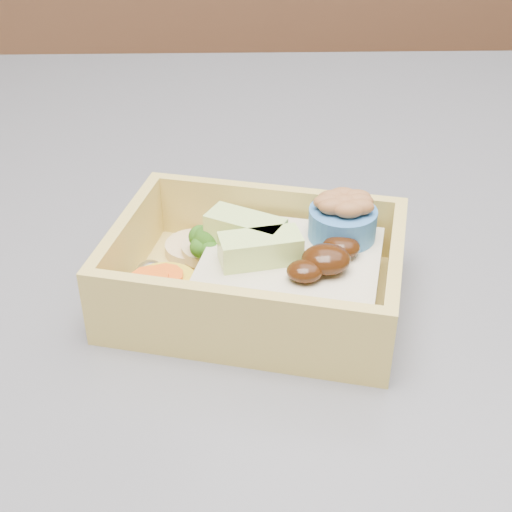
{
  "coord_description": "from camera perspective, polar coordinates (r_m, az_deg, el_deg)",
  "views": [
    {
      "loc": [
        -0.22,
        -0.56,
        1.2
      ],
      "look_at": [
        -0.21,
        -0.19,
        0.95
      ],
      "focal_mm": 50.0,
      "sensor_mm": 36.0,
      "label": 1
    }
  ],
  "objects": [
    {
      "name": "bento_box",
      "position": [
        0.45,
        0.81,
        -1.15
      ],
      "size": [
        0.2,
        0.17,
        0.07
      ],
      "rotation": [
        0.0,
        0.0,
        -0.24
      ],
      "color": "#D3B657",
      "rests_on": "island"
    }
  ]
}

